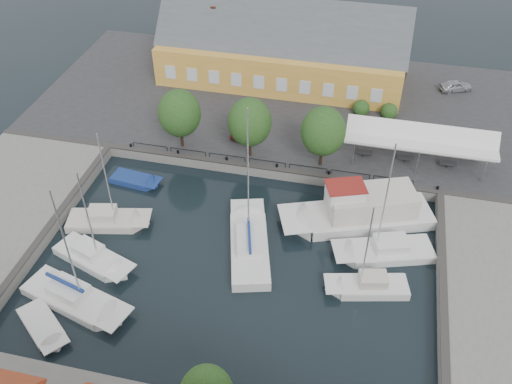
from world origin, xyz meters
TOP-DOWN VIEW (x-y plane):
  - ground at (0.00, 0.00)m, footprint 140.00×140.00m
  - north_quay at (0.00, 23.00)m, footprint 56.00×26.00m
  - quay_edge_fittings at (0.02, 4.75)m, footprint 56.00×24.72m
  - warehouse at (-2.60, 28.36)m, footprint 28.56×14.00m
  - tent_canopy at (14.00, 14.50)m, footprint 14.00×4.00m
  - quay_trees at (-2.00, 12.00)m, footprint 18.20×4.20m
  - car_silver at (18.24, 29.68)m, footprint 4.01×2.81m
  - car_red at (-3.73, 15.65)m, footprint 1.68×3.78m
  - center_sailboat at (0.72, 0.36)m, footprint 5.58×10.43m
  - trawler at (9.57, 5.95)m, footprint 13.90×8.42m
  - east_boat_a at (11.87, 2.27)m, footprint 8.74×5.20m
  - east_boat_b at (10.79, -1.92)m, footprint 6.78×3.57m
  - west_boat_b at (-12.17, 0.54)m, footprint 7.62×3.99m
  - west_boat_c at (-11.44, -3.89)m, footprint 7.64×4.67m
  - west_boat_d at (-10.92, -8.14)m, footprint 9.42×5.09m
  - launch_sw at (-12.06, -10.90)m, footprint 5.34×4.79m
  - launch_nw at (-12.06, 6.65)m, footprint 5.12×2.49m

SIDE VIEW (x-z plane):
  - ground at x=0.00m, z-range 0.00..0.00m
  - launch_nw at x=-12.06m, z-range -0.35..0.53m
  - launch_sw at x=-12.06m, z-range -0.40..0.58m
  - west_boat_b at x=-12.17m, z-range -4.82..5.34m
  - west_boat_c at x=-11.44m, z-range -4.79..5.32m
  - east_boat_b at x=10.79m, z-range -4.34..4.86m
  - east_boat_a at x=11.87m, z-range -5.67..6.19m
  - west_boat_d at x=-10.92m, z-range -5.79..6.33m
  - center_sailboat at x=0.72m, z-range -6.50..7.22m
  - north_quay at x=0.00m, z-range 0.00..1.00m
  - trawler at x=9.57m, z-range -1.48..3.52m
  - quay_edge_fittings at x=0.02m, z-range 0.86..1.26m
  - car_red at x=-3.73m, z-range 1.00..2.21m
  - car_silver at x=18.24m, z-range 1.00..2.27m
  - tent_canopy at x=14.00m, z-range 2.27..5.10m
  - warehouse at x=-2.60m, z-range -0.35..9.20m
  - quay_trees at x=-2.00m, z-range 1.73..8.03m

